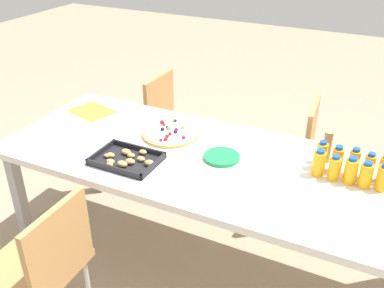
{
  "coord_description": "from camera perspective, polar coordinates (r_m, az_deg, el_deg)",
  "views": [
    {
      "loc": [
        -0.8,
        1.81,
        1.91
      ],
      "look_at": [
        0.13,
        -0.07,
        0.77
      ],
      "focal_mm": 40.86,
      "sensor_mm": 36.0,
      "label": 1
    }
  ],
  "objects": [
    {
      "name": "paper_folder",
      "position": [
        2.89,
        -12.91,
        4.2
      ],
      "size": [
        0.3,
        0.26,
        0.01
      ],
      "primitive_type": "cube",
      "rotation": [
        0.0,
        0.0,
        -0.27
      ],
      "color": "yellow",
      "rests_on": "party_table"
    },
    {
      "name": "cardboard_tube",
      "position": [
        2.33,
        17.24,
        -0.34
      ],
      "size": [
        0.04,
        0.04,
        0.17
      ],
      "primitive_type": "cylinder",
      "color": "#9E7A56",
      "rests_on": "party_table"
    },
    {
      "name": "juice_bottle_4",
      "position": [
        2.27,
        16.52,
        -1.42
      ],
      "size": [
        0.05,
        0.05,
        0.15
      ],
      "color": "#F9AC14",
      "rests_on": "party_table"
    },
    {
      "name": "juice_bottle_6",
      "position": [
        2.19,
        21.74,
        -3.8
      ],
      "size": [
        0.06,
        0.06,
        0.14
      ],
      "color": "#F9AC14",
      "rests_on": "party_table"
    },
    {
      "name": "juice_bottle_1",
      "position": [
        2.26,
        22.12,
        -2.77
      ],
      "size": [
        0.05,
        0.05,
        0.14
      ],
      "color": "#F9AC14",
      "rests_on": "party_table"
    },
    {
      "name": "juice_bottle_3",
      "position": [
        2.27,
        18.42,
        -1.94
      ],
      "size": [
        0.06,
        0.06,
        0.14
      ],
      "color": "#F9AC14",
      "rests_on": "party_table"
    },
    {
      "name": "chair_near_right",
      "position": [
        3.27,
        -2.44,
        3.09
      ],
      "size": [
        0.41,
        0.41,
        0.83
      ],
      "rotation": [
        0.0,
        0.0,
        1.55
      ],
      "color": "#B7844C",
      "rests_on": "ground_plane"
    },
    {
      "name": "fruit_pizza",
      "position": [
        2.52,
        -2.78,
        1.43
      ],
      "size": [
        0.33,
        0.33,
        0.05
      ],
      "color": "tan",
      "rests_on": "party_table"
    },
    {
      "name": "snack_tray",
      "position": [
        2.28,
        -8.48,
        -2.03
      ],
      "size": [
        0.33,
        0.25,
        0.04
      ],
      "color": "black",
      "rests_on": "party_table"
    },
    {
      "name": "ground_plane",
      "position": [
        2.75,
        1.77,
        -15.41
      ],
      "size": [
        12.0,
        12.0,
        0.0
      ],
      "primitive_type": "plane",
      "color": "gray"
    },
    {
      "name": "juice_bottle_2",
      "position": [
        2.26,
        20.38,
        -2.29
      ],
      "size": [
        0.05,
        0.05,
        0.15
      ],
      "color": "#FAAD14",
      "rests_on": "party_table"
    },
    {
      "name": "chair_near_left",
      "position": [
        2.95,
        17.16,
        -1.26
      ],
      "size": [
        0.43,
        0.43,
        0.83
      ],
      "rotation": [
        0.0,
        0.0,
        1.66
      ],
      "color": "#B7844C",
      "rests_on": "ground_plane"
    },
    {
      "name": "juice_bottle_9",
      "position": [
        2.21,
        16.23,
        -2.42
      ],
      "size": [
        0.06,
        0.06,
        0.14
      ],
      "color": "#F9AC14",
      "rests_on": "party_table"
    },
    {
      "name": "juice_bottle_8",
      "position": [
        2.2,
        18.08,
        -3.03
      ],
      "size": [
        0.06,
        0.06,
        0.13
      ],
      "color": "#F9AC14",
      "rests_on": "party_table"
    },
    {
      "name": "juice_bottle_7",
      "position": [
        2.2,
        20.03,
        -3.31
      ],
      "size": [
        0.06,
        0.06,
        0.14
      ],
      "color": "#F9AD14",
      "rests_on": "party_table"
    },
    {
      "name": "party_table",
      "position": [
        2.33,
        2.02,
        -3.19
      ],
      "size": [
        2.25,
        0.89,
        0.75
      ],
      "color": "silver",
      "rests_on": "ground_plane"
    },
    {
      "name": "chair_far_right",
      "position": [
        2.15,
        -18.86,
        -14.39
      ],
      "size": [
        0.41,
        0.41,
        0.83
      ],
      "rotation": [
        0.0,
        0.0,
        -1.55
      ],
      "color": "#B7844C",
      "rests_on": "ground_plane"
    },
    {
      "name": "plate_stack",
      "position": [
        2.29,
        3.9,
        -1.7
      ],
      "size": [
        0.19,
        0.19,
        0.02
      ],
      "color": "#1E8C4C",
      "rests_on": "party_table"
    },
    {
      "name": "juice_bottle_5",
      "position": [
        2.2,
        23.69,
        -4.08
      ],
      "size": [
        0.06,
        0.06,
        0.14
      ],
      "color": "#F9AC14",
      "rests_on": "party_table"
    }
  ]
}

